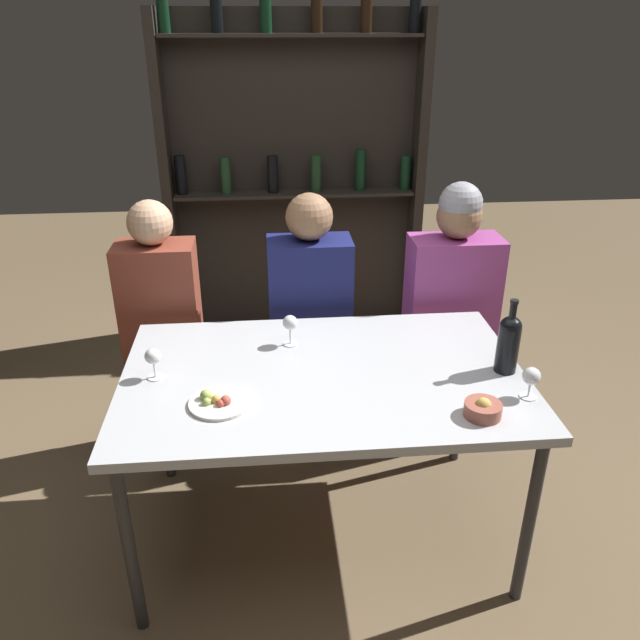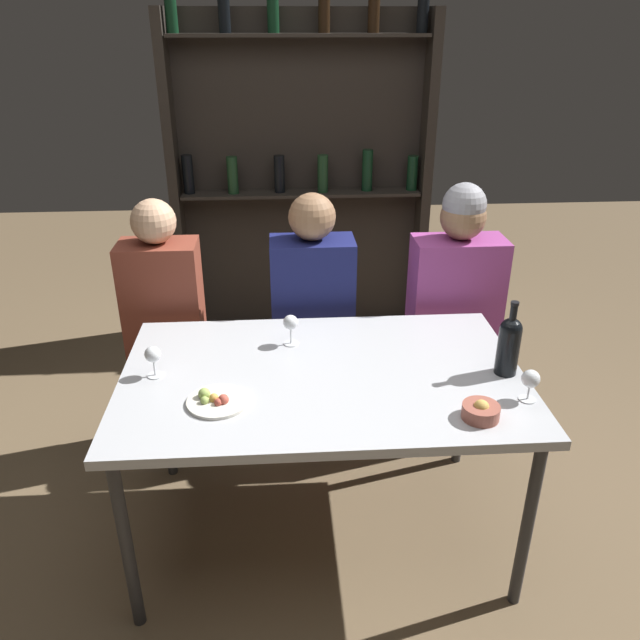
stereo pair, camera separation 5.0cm
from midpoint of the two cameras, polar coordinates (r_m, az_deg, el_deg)
ground_plane at (r=2.80m, az=-0.27°, el=-18.48°), size 10.00×10.00×0.00m
dining_table at (r=2.36m, az=-0.30°, el=-6.02°), size 1.50×0.94×0.77m
wine_rack_wall at (r=4.09m, az=-2.78°, el=13.53°), size 1.65×0.21×2.12m
wine_bottle at (r=2.38m, az=16.29°, el=-1.87°), size 0.08×0.08×0.29m
wine_glass_0 at (r=2.34m, az=-15.62°, el=-3.34°), size 0.06×0.06×0.12m
wine_glass_1 at (r=2.26m, az=18.15°, el=-5.01°), size 0.06×0.06×0.12m
wine_glass_2 at (r=2.49m, az=-3.33°, el=-0.38°), size 0.06×0.06×0.13m
food_plate_0 at (r=2.18m, az=-9.93°, el=-7.37°), size 0.21×0.21×0.05m
snack_bowl at (r=2.14m, az=14.01°, el=-7.89°), size 0.12×0.12×0.07m
seated_person_left at (r=3.04m, az=-14.53°, el=-1.60°), size 0.35×0.22×1.26m
seated_person_center at (r=2.99m, az=-1.43°, el=-0.99°), size 0.38×0.22×1.28m
seated_person_right at (r=3.09m, az=11.26°, el=-0.00°), size 0.42×0.22×1.31m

